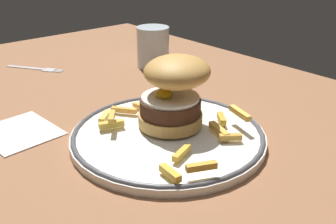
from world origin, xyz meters
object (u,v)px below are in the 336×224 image
(burger, at_px, (174,91))
(napkin, at_px, (20,131))
(fork, at_px, (36,68))
(dinner_plate, at_px, (168,135))
(water_glass, at_px, (153,50))

(burger, bearing_deg, napkin, -129.68)
(burger, xyz_separation_m, fork, (-0.44, -0.03, -0.07))
(fork, relative_size, napkin, 1.10)
(burger, relative_size, napkin, 1.17)
(napkin, bearing_deg, fork, 152.14)
(fork, bearing_deg, napkin, -27.86)
(dinner_plate, bearing_deg, fork, -178.76)
(burger, bearing_deg, water_glass, 146.70)
(dinner_plate, xyz_separation_m, napkin, (-0.17, -0.16, -0.01))
(dinner_plate, bearing_deg, napkin, -136.31)
(burger, relative_size, fork, 1.07)
(burger, xyz_separation_m, napkin, (-0.15, -0.19, -0.07))
(burger, height_order, napkin, burger)
(burger, xyz_separation_m, water_glass, (-0.28, 0.18, -0.03))
(water_glass, relative_size, napkin, 0.79)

